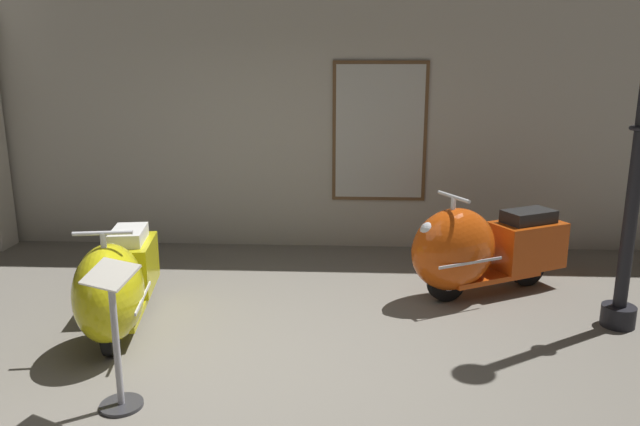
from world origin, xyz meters
The scene contains 5 objects.
ground_plane centered at (0.00, 0.00, 0.00)m, with size 60.00×60.00×0.00m, color slate.
showroom_back_wall centered at (-0.12, 3.24, 1.62)m, with size 18.00×0.63×3.24m.
scooter_0 centered at (-1.27, 0.55, 0.44)m, with size 0.70×1.65×0.97m.
scooter_1 centered at (1.80, 1.60, 0.46)m, with size 1.69×1.19×1.01m.
info_stanchion centered at (-0.88, -0.49, 0.40)m, with size 0.38×0.34×0.97m.
Camera 1 is at (0.60, -3.99, 2.20)m, focal length 34.37 mm.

